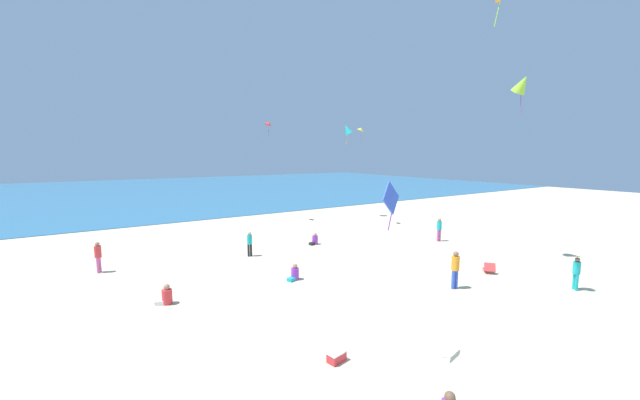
# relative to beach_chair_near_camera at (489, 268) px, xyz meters

# --- Properties ---
(ground_plane) EXTENTS (120.00, 120.00, 0.00)m
(ground_plane) POSITION_rel_beach_chair_near_camera_xyz_m (-7.35, 6.77, -0.24)
(ground_plane) COLOR beige
(ocean_water) EXTENTS (120.00, 60.00, 0.05)m
(ocean_water) POSITION_rel_beach_chair_near_camera_xyz_m (-7.35, 51.62, -0.22)
(ocean_water) COLOR teal
(ocean_water) RESTS_ON ground_plane
(beach_chair_near_camera) EXTENTS (0.76, 0.76, 0.53)m
(beach_chair_near_camera) POSITION_rel_beach_chair_near_camera_xyz_m (0.00, 0.00, 0.00)
(beach_chair_near_camera) COLOR #D13D3D
(beach_chair_near_camera) RESTS_ON ground_plane
(cooler_box) EXTENTS (0.56, 0.41, 0.29)m
(cooler_box) POSITION_rel_beach_chair_near_camera_xyz_m (-10.43, -2.02, -0.10)
(cooler_box) COLOR red
(cooler_box) RESTS_ON ground_plane
(person_0) EXTENTS (0.39, 0.39, 1.40)m
(person_0) POSITION_rel_beach_chair_near_camera_xyz_m (1.03, -3.20, 0.56)
(person_0) COLOR #19ADB2
(person_0) RESTS_ON ground_plane
(person_1) EXTENTS (0.64, 0.42, 0.76)m
(person_1) POSITION_rel_beach_chair_near_camera_xyz_m (-4.04, 9.26, 0.04)
(person_1) COLOR purple
(person_1) RESTS_ON ground_plane
(person_2) EXTENTS (0.69, 0.52, 0.78)m
(person_2) POSITION_rel_beach_chair_near_camera_xyz_m (-13.62, 4.62, 0.05)
(person_2) COLOR red
(person_2) RESTS_ON ground_plane
(person_3) EXTENTS (0.40, 0.40, 1.51)m
(person_3) POSITION_rel_beach_chair_near_camera_xyz_m (-15.63, 10.30, 0.63)
(person_3) COLOR #D8599E
(person_3) RESTS_ON ground_plane
(person_4) EXTENTS (0.66, 0.49, 0.74)m
(person_4) POSITION_rel_beach_chair_near_camera_xyz_m (-8.25, 4.28, 0.03)
(person_4) COLOR purple
(person_4) RESTS_ON ground_plane
(person_5) EXTENTS (0.30, 0.30, 1.39)m
(person_5) POSITION_rel_beach_chair_near_camera_xyz_m (-8.48, 8.98, 0.56)
(person_5) COLOR black
(person_5) RESTS_ON ground_plane
(person_6) EXTENTS (0.36, 0.36, 1.52)m
(person_6) POSITION_rel_beach_chair_near_camera_xyz_m (3.24, 5.53, 0.64)
(person_6) COLOR #D8599E
(person_6) RESTS_ON ground_plane
(person_8) EXTENTS (0.35, 0.35, 1.62)m
(person_8) POSITION_rel_beach_chair_near_camera_xyz_m (-3.09, -0.35, 0.69)
(person_8) COLOR blue
(person_8) RESTS_ON ground_plane
(kite_yellow) EXTENTS (0.72, 0.75, 1.00)m
(kite_yellow) POSITION_rel_beach_chair_near_camera_xyz_m (2.43, 12.63, 7.36)
(kite_yellow) COLOR yellow
(kite_teal) EXTENTS (1.22, 1.17, 1.96)m
(kite_teal) POSITION_rel_beach_chair_near_camera_xyz_m (3.74, 16.18, 7.61)
(kite_teal) COLOR #1EADAD
(kite_lime) EXTENTS (0.85, 1.14, 2.07)m
(kite_lime) POSITION_rel_beach_chair_near_camera_xyz_m (2.91, 0.61, 8.92)
(kite_lime) COLOR #99DB33
(kite_blue) EXTENTS (0.82, 0.31, 1.27)m
(kite_blue) POSITION_rel_beach_chair_near_camera_xyz_m (-9.39, -2.88, 4.28)
(kite_blue) COLOR blue
(kite_red) EXTENTS (0.71, 0.83, 1.25)m
(kite_red) POSITION_rel_beach_chair_near_camera_xyz_m (-2.93, 18.07, 7.94)
(kite_red) COLOR red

